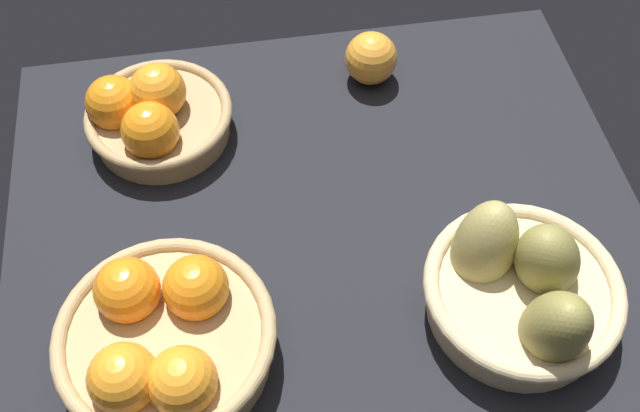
% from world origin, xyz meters
% --- Properties ---
extents(market_tray, '(0.84, 0.72, 0.03)m').
position_xyz_m(market_tray, '(0.00, 0.00, 0.01)').
color(market_tray, black).
rests_on(market_tray, ground).
extents(basket_far_left, '(0.21, 0.21, 0.11)m').
position_xyz_m(basket_far_left, '(-0.22, 0.19, 0.07)').
color(basket_far_left, tan).
rests_on(basket_far_left, market_tray).
extents(basket_near_left, '(0.25, 0.25, 0.11)m').
position_xyz_m(basket_near_left, '(-0.21, -0.16, 0.08)').
color(basket_near_left, tan).
rests_on(basket_near_left, market_tray).
extents(basket_near_right_pears, '(0.24, 0.24, 0.15)m').
position_xyz_m(basket_near_right_pears, '(0.20, -0.16, 0.08)').
color(basket_near_right_pears, '#D3BC8C').
rests_on(basket_near_right_pears, market_tray).
extents(loose_orange_front_gap, '(0.08, 0.08, 0.08)m').
position_xyz_m(loose_orange_front_gap, '(0.11, 0.25, 0.07)').
color(loose_orange_front_gap, '#F49E33').
rests_on(loose_orange_front_gap, market_tray).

